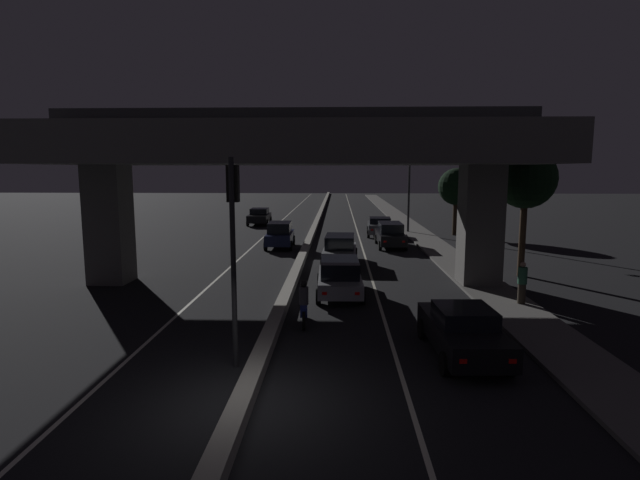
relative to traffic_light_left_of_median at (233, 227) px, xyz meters
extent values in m
plane|color=black|center=(0.63, -2.26, -3.76)|extent=(200.00, 200.00, 0.00)
cube|color=beige|center=(-3.10, 32.74, -3.76)|extent=(0.12, 126.00, 0.00)
cube|color=beige|center=(4.36, 32.74, -3.76)|extent=(0.12, 126.00, 0.00)
cube|color=gray|center=(0.63, 32.74, -3.58)|extent=(0.46, 126.00, 0.36)
cube|color=#5B5956|center=(9.27, 25.74, -3.70)|extent=(2.22, 126.00, 0.12)
cube|color=#5B5956|center=(-7.85, 9.76, -1.04)|extent=(1.70, 1.71, 5.44)
cube|color=#5B5956|center=(9.11, 9.76, -1.04)|extent=(1.70, 1.71, 5.44)
cube|color=#5B5956|center=(0.63, 9.76, 2.47)|extent=(21.65, 9.55, 1.58)
cube|color=#333335|center=(0.63, 9.76, 3.71)|extent=(21.65, 0.40, 0.90)
cylinder|color=black|center=(0.00, -0.10, -0.99)|extent=(0.14, 0.14, 5.54)
cube|color=black|center=(0.00, 0.08, 1.11)|extent=(0.30, 0.28, 0.95)
sphere|color=red|center=(0.00, 0.23, 1.40)|extent=(0.18, 0.18, 0.18)
sphere|color=black|center=(0.00, 0.23, 1.11)|extent=(0.18, 0.18, 0.18)
sphere|color=black|center=(0.00, 0.23, 0.81)|extent=(0.18, 0.18, 0.18)
cylinder|color=#2D2D30|center=(8.52, 28.58, 0.66)|extent=(0.18, 0.18, 8.85)
cylinder|color=#2D2D30|center=(7.59, 28.58, 4.94)|extent=(1.87, 0.10, 0.10)
ellipsoid|color=#F2B759|center=(6.65, 28.58, 4.84)|extent=(0.56, 0.32, 0.24)
cube|color=black|center=(6.24, 0.95, -3.12)|extent=(1.87, 4.34, 0.66)
cube|color=black|center=(6.25, 0.84, -2.56)|extent=(1.56, 1.77, 0.47)
cylinder|color=black|center=(5.36, 2.33, -3.45)|extent=(0.22, 0.63, 0.62)
cylinder|color=black|center=(7.02, 2.39, -3.45)|extent=(0.22, 0.63, 0.62)
cylinder|color=black|center=(5.47, -0.49, -3.45)|extent=(0.22, 0.63, 0.62)
cylinder|color=black|center=(7.13, -0.43, -3.45)|extent=(0.22, 0.63, 0.62)
cube|color=red|center=(5.73, -1.22, -3.09)|extent=(0.18, 0.04, 0.11)
cube|color=red|center=(6.92, -1.18, -3.09)|extent=(0.18, 0.04, 0.11)
cube|color=gray|center=(2.79, 7.67, -3.17)|extent=(1.84, 4.41, 0.55)
cube|color=black|center=(2.79, 7.67, -2.57)|extent=(1.60, 2.66, 0.65)
cylinder|color=black|center=(1.91, 9.10, -3.44)|extent=(0.21, 0.64, 0.64)
cylinder|color=black|center=(3.62, 9.13, -3.44)|extent=(0.21, 0.64, 0.64)
cylinder|color=black|center=(1.96, 6.21, -3.44)|extent=(0.21, 0.64, 0.64)
cylinder|color=black|center=(3.68, 6.25, -3.44)|extent=(0.21, 0.64, 0.64)
cube|color=red|center=(2.22, 5.46, -3.14)|extent=(0.18, 0.03, 0.11)
cube|color=red|center=(3.45, 5.49, -3.14)|extent=(0.18, 0.03, 0.11)
cube|color=gray|center=(2.83, 14.80, -3.14)|extent=(1.95, 4.36, 0.57)
cube|color=black|center=(2.83, 14.80, -2.51)|extent=(1.67, 2.63, 0.69)
cylinder|color=black|center=(2.01, 16.25, -3.43)|extent=(0.22, 0.68, 0.67)
cylinder|color=black|center=(3.75, 16.18, -3.43)|extent=(0.22, 0.68, 0.67)
cylinder|color=black|center=(1.90, 13.41, -3.43)|extent=(0.22, 0.68, 0.67)
cylinder|color=black|center=(3.65, 13.35, -3.43)|extent=(0.22, 0.68, 0.67)
cube|color=red|center=(2.12, 12.67, -3.11)|extent=(0.18, 0.04, 0.11)
cube|color=red|center=(3.37, 12.62, -3.11)|extent=(0.18, 0.04, 0.11)
cube|color=black|center=(6.27, 20.97, -3.10)|extent=(1.72, 4.65, 0.70)
cube|color=black|center=(6.27, 20.97, -2.43)|extent=(1.50, 2.80, 0.64)
cylinder|color=black|center=(5.44, 22.49, -3.45)|extent=(0.20, 0.64, 0.63)
cylinder|color=black|center=(7.08, 22.50, -3.45)|extent=(0.20, 0.64, 0.63)
cylinder|color=black|center=(5.46, 19.43, -3.45)|extent=(0.20, 0.64, 0.63)
cylinder|color=black|center=(7.11, 19.44, -3.45)|extent=(0.20, 0.64, 0.63)
cube|color=red|center=(5.70, 18.63, -3.06)|extent=(0.18, 0.03, 0.11)
cube|color=red|center=(6.88, 18.64, -3.06)|extent=(0.18, 0.03, 0.11)
cube|color=#515459|center=(6.02, 26.66, -3.09)|extent=(2.01, 4.12, 0.72)
cube|color=black|center=(6.01, 26.46, -2.50)|extent=(1.70, 2.01, 0.45)
cylinder|color=black|center=(5.19, 28.04, -3.45)|extent=(0.23, 0.64, 0.63)
cylinder|color=black|center=(6.98, 27.95, -3.45)|extent=(0.23, 0.64, 0.63)
cylinder|color=black|center=(5.07, 25.37, -3.45)|extent=(0.23, 0.64, 0.63)
cylinder|color=black|center=(6.86, 25.29, -3.45)|extent=(0.23, 0.64, 0.63)
cube|color=red|center=(5.29, 24.66, -3.05)|extent=(0.18, 0.04, 0.11)
cube|color=red|center=(6.57, 24.60, -3.05)|extent=(0.18, 0.04, 0.11)
cube|color=#141938|center=(-1.19, 20.36, -3.09)|extent=(1.74, 3.95, 0.69)
cube|color=black|center=(-1.19, 20.36, -2.39)|extent=(1.51, 2.38, 0.70)
cylinder|color=black|center=(-0.35, 19.09, -3.43)|extent=(0.21, 0.66, 0.66)
cylinder|color=black|center=(-1.98, 19.06, -3.43)|extent=(0.21, 0.66, 0.66)
cylinder|color=black|center=(-0.40, 21.67, -3.43)|extent=(0.21, 0.66, 0.66)
cylinder|color=black|center=(-2.03, 21.64, -3.43)|extent=(0.21, 0.66, 0.66)
cube|color=white|center=(-0.64, 22.34, -3.19)|extent=(0.18, 0.03, 0.11)
cube|color=white|center=(-1.81, 22.32, -3.19)|extent=(0.18, 0.03, 0.11)
cube|color=black|center=(-4.79, 34.36, -3.09)|extent=(1.89, 4.32, 0.67)
cube|color=black|center=(-4.80, 34.57, -2.49)|extent=(1.64, 2.09, 0.54)
cylinder|color=black|center=(-3.88, 32.96, -3.43)|extent=(0.21, 0.67, 0.67)
cylinder|color=black|center=(-5.66, 32.93, -3.43)|extent=(0.21, 0.67, 0.67)
cylinder|color=black|center=(-3.93, 35.79, -3.43)|extent=(0.21, 0.67, 0.67)
cylinder|color=black|center=(-5.71, 35.76, -3.43)|extent=(0.21, 0.67, 0.67)
cube|color=white|center=(-4.19, 36.52, -3.19)|extent=(0.18, 0.03, 0.11)
cube|color=white|center=(-5.46, 36.50, -3.19)|extent=(0.18, 0.03, 0.11)
cylinder|color=black|center=(1.52, 4.35, -3.45)|extent=(0.12, 0.63, 0.62)
cylinder|color=black|center=(1.61, 2.99, -3.45)|extent=(0.14, 0.63, 0.62)
cube|color=navy|center=(1.57, 3.67, -3.23)|extent=(0.30, 1.05, 0.32)
cylinder|color=#3F3F44|center=(1.57, 3.67, -2.77)|extent=(0.34, 0.34, 0.60)
sphere|color=black|center=(1.57, 3.67, -2.35)|extent=(0.24, 0.24, 0.24)
cube|color=red|center=(1.61, 2.94, -3.23)|extent=(0.08, 0.03, 0.08)
cylinder|color=#2D261E|center=(9.78, 6.18, -3.26)|extent=(0.30, 0.30, 0.77)
cylinder|color=#26593F|center=(9.78, 6.18, -2.55)|extent=(0.35, 0.35, 0.64)
sphere|color=tan|center=(9.78, 6.18, -2.12)|extent=(0.21, 0.21, 0.21)
cylinder|color=#38281C|center=(11.77, 11.84, -1.91)|extent=(0.32, 0.32, 3.71)
sphere|color=black|center=(11.77, 11.84, 1.05)|extent=(2.94, 2.94, 2.94)
cylinder|color=#2D2116|center=(12.12, 27.34, -2.37)|extent=(0.47, 0.47, 2.78)
sphere|color=black|center=(12.12, 27.34, 0.12)|extent=(2.93, 2.93, 2.93)
camera|label=1|loc=(2.72, -12.75, 1.47)|focal=28.00mm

